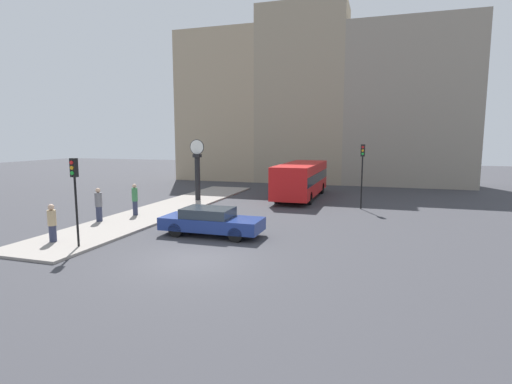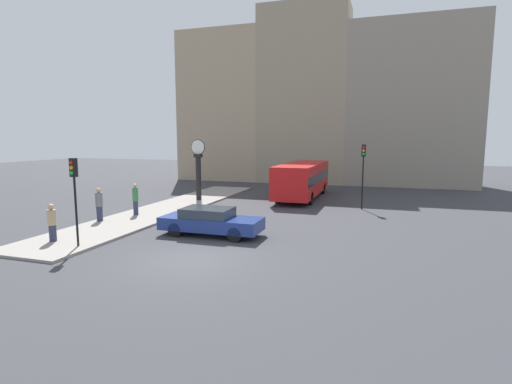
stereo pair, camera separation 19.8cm
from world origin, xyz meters
name	(u,v)px [view 1 (the left image)]	position (x,y,z in m)	size (l,w,h in m)	color
ground_plane	(193,260)	(0.00, 0.00, 0.00)	(120.00, 120.00, 0.00)	#38383D
sidewalk_corner	(168,208)	(-6.39, 9.24, 0.06)	(3.63, 22.47, 0.11)	gray
building_row	(315,103)	(-0.14, 28.02, 8.02)	(29.53, 5.00, 17.41)	tan
sedan_car	(211,221)	(-0.93, 3.77, 0.68)	(4.76, 1.79, 1.30)	navy
bus_distant	(301,178)	(0.80, 16.64, 1.51)	(2.60, 9.21, 2.63)	red
traffic_light_near	(75,184)	(-5.19, -0.02, 2.72)	(0.26, 0.24, 3.63)	black
traffic_light_far	(362,163)	(5.41, 13.11, 2.94)	(0.26, 0.24, 4.14)	black
street_clock	(197,171)	(-5.96, 12.76, 2.18)	(1.07, 0.49, 4.32)	black
pedestrian_green_hoodie	(135,199)	(-6.90, 6.47, 1.04)	(0.33, 0.33, 1.82)	#2D334C
pedestrian_grey_jacket	(99,205)	(-7.73, 4.41, 1.02)	(0.37, 0.37, 1.80)	#2D334C
pedestrian_tan_coat	(52,223)	(-6.78, 0.27, 0.94)	(0.35, 0.35, 1.64)	#2D334C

